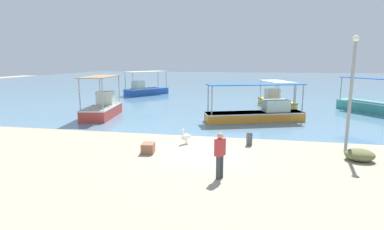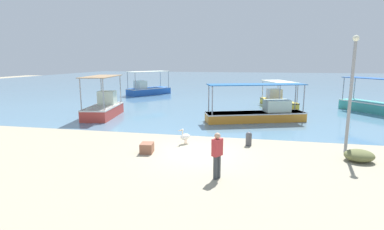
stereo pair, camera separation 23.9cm
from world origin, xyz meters
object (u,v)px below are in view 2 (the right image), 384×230
(fishing_boat_center, at_px, (104,107))
(lamp_post, at_px, (351,88))
(net_pile, at_px, (359,156))
(cargo_crate, at_px, (147,148))
(fishing_boat_far_right, at_px, (259,113))
(fishing_boat_near_left, at_px, (278,100))
(fishing_boat_near_right, at_px, (148,89))
(mooring_bollard, at_px, (249,138))
(fisherman_standing, at_px, (217,154))
(fishing_boat_far_left, at_px, (369,105))
(pelican, at_px, (185,136))

(fishing_boat_center, bearing_deg, lamp_post, -21.12)
(net_pile, relative_size, cargo_crate, 1.80)
(fishing_boat_far_right, xyz_separation_m, net_pile, (4.07, -7.71, -0.35))
(fishing_boat_near_left, distance_m, fishing_boat_far_right, 7.79)
(fishing_boat_near_left, distance_m, cargo_crate, 17.43)
(fishing_boat_near_left, bearing_deg, fishing_boat_center, -148.19)
(fishing_boat_near_right, bearing_deg, fishing_boat_near_left, -23.13)
(mooring_bollard, relative_size, fisherman_standing, 0.41)
(fisherman_standing, relative_size, net_pile, 1.41)
(fishing_boat_center, height_order, fisherman_standing, fishing_boat_center)
(fishing_boat_center, distance_m, net_pile, 17.04)
(fishing_boat_near_right, relative_size, cargo_crate, 8.37)
(net_pile, bearing_deg, fishing_boat_far_right, 117.82)
(mooring_bollard, bearing_deg, cargo_crate, -154.50)
(fishing_boat_near_left, height_order, fishing_boat_center, fishing_boat_center)
(lamp_post, bearing_deg, fishing_boat_far_left, 67.79)
(fishing_boat_far_left, bearing_deg, mooring_bollard, -127.82)
(fishing_boat_far_right, xyz_separation_m, fisherman_standing, (-1.56, -10.78, 0.31))
(lamp_post, distance_m, fisherman_standing, 7.22)
(fishing_boat_center, relative_size, fishing_boat_far_left, 1.03)
(fishing_boat_far_left, xyz_separation_m, fisherman_standing, (-10.50, -16.73, 0.33))
(fishing_boat_center, distance_m, fishing_boat_far_right, 11.42)
(fishing_boat_near_left, distance_m, fishing_boat_center, 15.51)
(pelican, bearing_deg, fishing_boat_far_left, 44.69)
(fishing_boat_far_left, relative_size, fisherman_standing, 2.77)
(cargo_crate, bearing_deg, fisherman_standing, -33.61)
(net_pile, bearing_deg, fisherman_standing, -151.44)
(fishing_boat_near_left, bearing_deg, fishing_boat_far_left, -12.84)
(pelican, relative_size, mooring_bollard, 1.15)
(fishing_boat_far_left, bearing_deg, pelican, -135.31)
(fishing_boat_far_right, distance_m, fishing_boat_far_left, 10.74)
(pelican, height_order, lamp_post, lamp_post)
(pelican, bearing_deg, mooring_bollard, 5.65)
(lamp_post, bearing_deg, fishing_boat_near_left, 98.45)
(fishing_boat_far_left, bearing_deg, fishing_boat_far_right, -146.38)
(fisherman_standing, bearing_deg, fishing_boat_center, 134.02)
(fishing_boat_near_right, distance_m, net_pile, 27.80)
(fishing_boat_near_right, height_order, mooring_bollard, fishing_boat_near_right)
(fishing_boat_near_left, xyz_separation_m, fishing_boat_far_right, (-1.78, -7.58, 0.04))
(pelican, bearing_deg, lamp_post, 0.70)
(pelican, height_order, net_pile, pelican)
(fishing_boat_near_left, relative_size, fishing_boat_center, 1.02)
(fishing_boat_center, bearing_deg, fishing_boat_near_left, 31.81)
(fishing_boat_center, bearing_deg, cargo_crate, -51.14)
(fishing_boat_far_left, distance_m, mooring_bollard, 15.47)
(fishing_boat_center, distance_m, cargo_crate, 10.08)
(fishing_boat_far_left, distance_m, cargo_crate, 20.09)
(lamp_post, xyz_separation_m, fisherman_standing, (-5.43, -4.29, -2.08))
(fishing_boat_center, distance_m, lamp_post, 16.53)
(fishing_boat_center, height_order, fishing_boat_near_right, fishing_boat_center)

